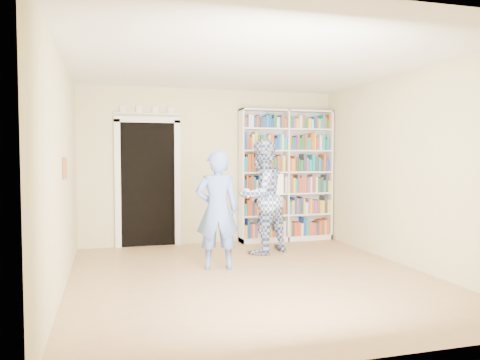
% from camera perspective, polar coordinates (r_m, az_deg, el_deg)
% --- Properties ---
extents(floor, '(5.00, 5.00, 0.00)m').
position_cam_1_polar(floor, '(6.04, 1.60, -11.83)').
color(floor, '#A97B52').
rests_on(floor, ground).
extents(ceiling, '(5.00, 5.00, 0.00)m').
position_cam_1_polar(ceiling, '(5.95, 1.64, 14.20)').
color(ceiling, white).
rests_on(ceiling, wall_back).
extents(wall_back, '(4.50, 0.00, 4.50)m').
position_cam_1_polar(wall_back, '(8.26, -3.54, 1.65)').
color(wall_back, beige).
rests_on(wall_back, floor).
extents(wall_left, '(0.00, 5.00, 5.00)m').
position_cam_1_polar(wall_left, '(5.60, -20.95, 0.81)').
color(wall_left, beige).
rests_on(wall_left, floor).
extents(wall_right, '(0.00, 5.00, 5.00)m').
position_cam_1_polar(wall_right, '(6.85, 19.90, 1.20)').
color(wall_right, beige).
rests_on(wall_right, floor).
extents(bookshelf, '(1.72, 0.32, 2.36)m').
position_cam_1_polar(bookshelf, '(8.50, 5.61, 0.62)').
color(bookshelf, white).
rests_on(bookshelf, floor).
extents(doorway, '(1.10, 0.08, 2.43)m').
position_cam_1_polar(doorway, '(8.08, -11.15, 0.36)').
color(doorway, black).
rests_on(doorway, floor).
extents(wall_art, '(0.03, 0.25, 0.25)m').
position_cam_1_polar(wall_art, '(5.79, -20.58, 1.38)').
color(wall_art, brown).
rests_on(wall_art, wall_left).
extents(man_blue, '(0.64, 0.48, 1.61)m').
position_cam_1_polar(man_blue, '(6.36, -2.79, -3.70)').
color(man_blue, '#5F80D4').
rests_on(man_blue, floor).
extents(man_plaid, '(1.08, 1.00, 1.80)m').
position_cam_1_polar(man_plaid, '(7.38, 2.67, -2.02)').
color(man_plaid, '#314C96').
rests_on(man_plaid, floor).
extents(paper_sheet, '(0.23, 0.02, 0.32)m').
position_cam_1_polar(paper_sheet, '(7.25, 4.48, -0.55)').
color(paper_sheet, white).
rests_on(paper_sheet, man_plaid).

